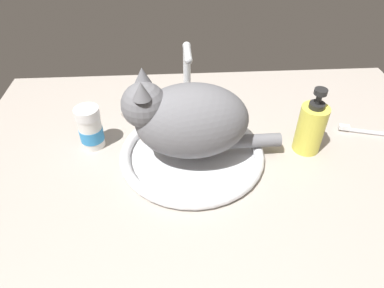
% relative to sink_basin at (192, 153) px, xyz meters
% --- Properties ---
extents(countertop, '(1.22, 0.79, 0.03)m').
position_rel_sink_basin_xyz_m(countertop, '(0.06, 0.02, -0.03)').
color(countertop, '#ADA399').
rests_on(countertop, ground).
extents(sink_basin, '(0.34, 0.34, 0.02)m').
position_rel_sink_basin_xyz_m(sink_basin, '(0.00, 0.00, 0.00)').
color(sink_basin, white).
rests_on(sink_basin, countertop).
extents(faucet, '(0.21, 0.11, 0.19)m').
position_rel_sink_basin_xyz_m(faucet, '(-0.00, 0.21, 0.06)').
color(faucet, silver).
rests_on(faucet, countertop).
extents(cat, '(0.36, 0.18, 0.20)m').
position_rel_sink_basin_xyz_m(cat, '(-0.02, -0.00, 0.10)').
color(cat, slate).
rests_on(cat, sink_basin).
extents(soap_pump_bottle, '(0.06, 0.06, 0.17)m').
position_rel_sink_basin_xyz_m(soap_pump_bottle, '(0.28, 0.01, 0.05)').
color(soap_pump_bottle, '#E5DB4C').
rests_on(soap_pump_bottle, countertop).
extents(pill_bottle, '(0.06, 0.06, 0.11)m').
position_rel_sink_basin_xyz_m(pill_bottle, '(-0.24, 0.06, 0.04)').
color(pill_bottle, white).
rests_on(pill_bottle, countertop).
extents(toothbrush, '(0.19, 0.06, 0.02)m').
position_rel_sink_basin_xyz_m(toothbrush, '(0.48, 0.06, -0.00)').
color(toothbrush, silver).
rests_on(toothbrush, countertop).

